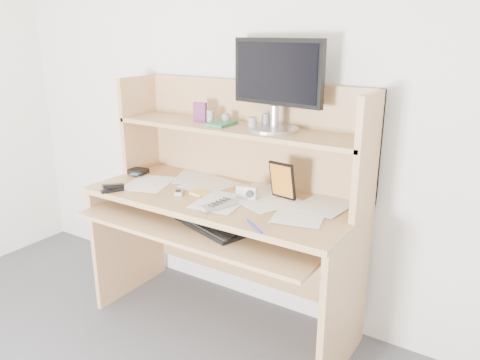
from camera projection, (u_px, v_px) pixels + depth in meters
The scene contains 19 objects.
back_wall at pixel (255, 90), 2.47m from camera, with size 3.60×0.04×2.50m, color white.
desk at pixel (230, 201), 2.45m from camera, with size 1.40×0.70×1.30m.
paper_clutter at pixel (221, 195), 2.37m from camera, with size 1.32×0.54×0.01m, color white.
keyboard at pixel (209, 225), 2.23m from camera, with size 0.43×0.26×0.03m.
tv_remote at pixel (219, 205), 2.20m from camera, with size 0.05×0.19×0.02m, color gray.
flip_phone at pixel (179, 191), 2.38m from camera, with size 0.04×0.07×0.02m, color #ABABAE.
stapler at pixel (112, 188), 2.42m from camera, with size 0.03×0.12×0.04m, color black.
wallet at pixel (138, 171), 2.72m from camera, with size 0.10×0.08×0.03m, color black.
sticky_note_pad at pixel (200, 193), 2.40m from camera, with size 0.08×0.08×0.01m, color #FFF843.
digital_camera at pixel (247, 192), 2.31m from camera, with size 0.10×0.04×0.06m, color silver.
game_case at pixel (282, 181), 2.28m from camera, with size 0.13×0.01×0.19m, color black.
blue_pen at pixel (254, 226), 1.98m from camera, with size 0.01×0.01×0.15m, color #191FBC.
card_box at pixel (200, 112), 2.50m from camera, with size 0.07×0.02×0.10m, color maroon.
shelf_book at pixel (221, 124), 2.42m from camera, with size 0.11×0.16×0.02m, color #317B3E.
chip_stack_a at pixel (252, 124), 2.30m from camera, with size 0.05×0.05×0.06m, color black.
chip_stack_b at pixel (210, 117), 2.48m from camera, with size 0.04×0.04×0.07m, color white.
chip_stack_c at pixel (226, 119), 2.46m from camera, with size 0.04×0.04×0.05m, color black.
chip_stack_d at pixel (266, 121), 2.35m from camera, with size 0.04×0.04×0.07m, color white.
monitor at pixel (277, 82), 2.24m from camera, with size 0.50×0.25×0.44m.
Camera 1 is at (1.29, -0.35, 1.55)m, focal length 35.00 mm.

